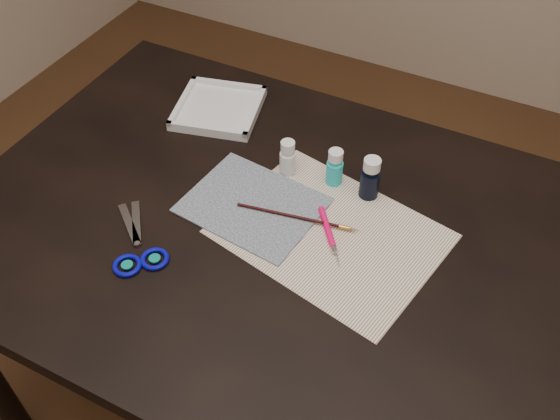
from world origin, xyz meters
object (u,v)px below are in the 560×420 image
at_px(paint_bottle_navy, 370,178).
at_px(scissors, 132,238).
at_px(canvas, 253,205).
at_px(paper, 331,234).
at_px(paint_bottle_white, 288,158).
at_px(palette_tray, 218,108).
at_px(paint_bottle_cyan, 335,167).

height_order(paint_bottle_navy, scissors, paint_bottle_navy).
distance_m(canvas, paint_bottle_navy, 0.24).
bearing_deg(paper, paint_bottle_white, 141.82).
relative_size(paint_bottle_white, palette_tray, 0.44).
relative_size(canvas, palette_tray, 1.37).
bearing_deg(paint_bottle_cyan, paper, -68.84).
relative_size(paint_bottle_navy, scissors, 0.46).
bearing_deg(scissors, canvas, -93.27).
relative_size(scissors, palette_tray, 1.10).
xyz_separation_m(paint_bottle_cyan, paint_bottle_navy, (0.08, -0.00, 0.01)).
xyz_separation_m(canvas, paint_bottle_white, (0.02, 0.12, 0.04)).
xyz_separation_m(paper, canvas, (-0.17, -0.00, 0.00)).
bearing_deg(palette_tray, scissors, -82.36).
relative_size(paint_bottle_white, paint_bottle_cyan, 0.98).
bearing_deg(scissors, palette_tray, -43.91).
bearing_deg(canvas, paint_bottle_navy, 34.44).
xyz_separation_m(paper, scissors, (-0.34, -0.19, 0.00)).
relative_size(paint_bottle_cyan, paint_bottle_navy, 0.88).
bearing_deg(paint_bottle_navy, scissors, -138.53).
xyz_separation_m(paint_bottle_navy, palette_tray, (-0.42, 0.10, -0.04)).
relative_size(paint_bottle_cyan, scissors, 0.40).
bearing_deg(paint_bottle_white, canvas, -98.52).
relative_size(paint_bottle_navy, palette_tray, 0.51).
bearing_deg(paint_bottle_navy, palette_tray, 166.17).
distance_m(paint_bottle_white, palette_tray, 0.27).
height_order(canvas, palette_tray, palette_tray).
bearing_deg(paint_bottle_cyan, palette_tray, 163.71).
xyz_separation_m(scissors, palette_tray, (-0.06, 0.43, 0.01)).
bearing_deg(paint_bottle_white, paint_bottle_navy, 4.06).
height_order(paper, canvas, canvas).
xyz_separation_m(paper, paint_bottle_navy, (0.03, 0.13, 0.05)).
bearing_deg(paint_bottle_white, paper, -38.18).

